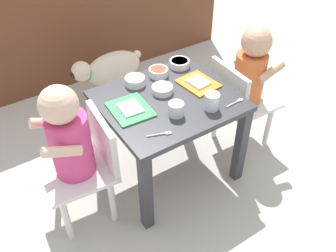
{
  "coord_description": "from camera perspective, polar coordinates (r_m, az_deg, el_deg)",
  "views": [
    {
      "loc": [
        -0.71,
        -1.07,
        1.38
      ],
      "look_at": [
        0.0,
        0.0,
        0.29
      ],
      "focal_mm": 38.87,
      "sensor_mm": 36.0,
      "label": 1
    }
  ],
  "objects": [
    {
      "name": "ground_plane",
      "position": [
        1.88,
        0.0,
        -6.79
      ],
      "size": [
        7.0,
        7.0,
        0.0
      ],
      "primitive_type": "plane",
      "color": "#B2ADA3"
    },
    {
      "name": "kitchen_cabinet_back",
      "position": [
        2.55,
        -15.77,
        17.78
      ],
      "size": [
        2.19,
        0.36,
        0.93
      ],
      "primitive_type": "cube",
      "color": "brown",
      "rests_on": "ground"
    },
    {
      "name": "dining_table",
      "position": [
        1.64,
        0.0,
        2.02
      ],
      "size": [
        0.57,
        0.51,
        0.45
      ],
      "color": "#333338",
      "rests_on": "ground"
    },
    {
      "name": "seated_child_left",
      "position": [
        1.45,
        -14.7,
        -2.5
      ],
      "size": [
        0.3,
        0.3,
        0.69
      ],
      "color": "silver",
      "rests_on": "ground"
    },
    {
      "name": "seated_child_right",
      "position": [
        1.83,
        12.4,
        7.6
      ],
      "size": [
        0.29,
        0.29,
        0.67
      ],
      "color": "silver",
      "rests_on": "ground"
    },
    {
      "name": "dog",
      "position": [
        2.24,
        -9.12,
        8.76
      ],
      "size": [
        0.47,
        0.18,
        0.33
      ],
      "color": "beige",
      "rests_on": "ground"
    },
    {
      "name": "food_tray_left",
      "position": [
        1.52,
        -5.94,
        2.66
      ],
      "size": [
        0.17,
        0.19,
        0.02
      ],
      "color": "green",
      "rests_on": "dining_table"
    },
    {
      "name": "food_tray_right",
      "position": [
        1.68,
        4.76,
        6.72
      ],
      "size": [
        0.16,
        0.19,
        0.02
      ],
      "color": "orange",
      "rests_on": "dining_table"
    },
    {
      "name": "water_cup_left",
      "position": [
        1.52,
        6.87,
        3.71
      ],
      "size": [
        0.06,
        0.06,
        0.07
      ],
      "color": "white",
      "rests_on": "dining_table"
    },
    {
      "name": "water_cup_right",
      "position": [
        1.48,
        1.28,
        2.55
      ],
      "size": [
        0.06,
        0.06,
        0.06
      ],
      "color": "white",
      "rests_on": "dining_table"
    },
    {
      "name": "veggie_bowl_far",
      "position": [
        1.67,
        -5.19,
        7.09
      ],
      "size": [
        0.09,
        0.09,
        0.04
      ],
      "color": "white",
      "rests_on": "dining_table"
    },
    {
      "name": "cereal_bowl_left_side",
      "position": [
        1.73,
        -1.5,
        8.48
      ],
      "size": [
        0.09,
        0.09,
        0.04
      ],
      "color": "white",
      "rests_on": "dining_table"
    },
    {
      "name": "veggie_bowl_near",
      "position": [
        1.8,
        1.82,
        9.82
      ],
      "size": [
        0.1,
        0.1,
        0.03
      ],
      "color": "white",
      "rests_on": "dining_table"
    },
    {
      "name": "cereal_bowl_right_side",
      "position": [
        1.62,
        -0.89,
        5.81
      ],
      "size": [
        0.09,
        0.09,
        0.03
      ],
      "color": "white",
      "rests_on": "dining_table"
    },
    {
      "name": "spoon_by_left_tray",
      "position": [
        1.59,
        10.67,
        3.73
      ],
      "size": [
        0.1,
        0.02,
        0.01
      ],
      "color": "silver",
      "rests_on": "dining_table"
    },
    {
      "name": "spoon_by_right_tray",
      "position": [
        1.4,
        -0.95,
        -1.25
      ],
      "size": [
        0.1,
        0.05,
        0.01
      ],
      "color": "silver",
      "rests_on": "dining_table"
    }
  ]
}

